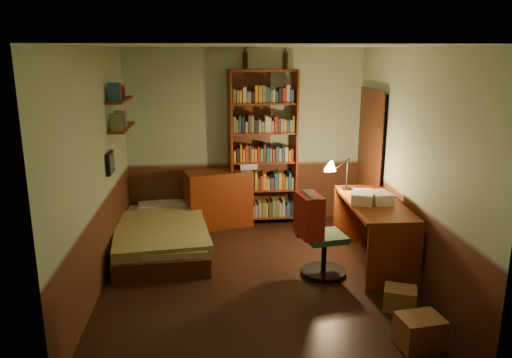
{
  "coord_description": "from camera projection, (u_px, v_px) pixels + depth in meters",
  "views": [
    {
      "loc": [
        -0.52,
        -5.35,
        2.56
      ],
      "look_at": [
        0.0,
        0.25,
        1.1
      ],
      "focal_mm": 35.0,
      "sensor_mm": 36.0,
      "label": 1
    }
  ],
  "objects": [
    {
      "name": "desk",
      "position": [
        372.0,
        233.0,
        6.03
      ],
      "size": [
        0.66,
        1.53,
        0.81
      ],
      "primitive_type": "cube",
      "rotation": [
        0.0,
        0.0,
        -0.03
      ],
      "color": "#61240D",
      "rests_on": "ground"
    },
    {
      "name": "bottle_right",
      "position": [
        285.0,
        61.0,
        7.18
      ],
      "size": [
        0.08,
        0.08,
        0.24
      ],
      "primitive_type": "cylinder",
      "rotation": [
        0.0,
        0.0,
        0.42
      ],
      "color": "black",
      "rests_on": "bookshelf"
    },
    {
      "name": "bottle_left",
      "position": [
        245.0,
        60.0,
        7.13
      ],
      "size": [
        0.09,
        0.09,
        0.24
      ],
      "primitive_type": "cylinder",
      "rotation": [
        0.0,
        0.0,
        0.41
      ],
      "color": "black",
      "rests_on": "bookshelf"
    },
    {
      "name": "desk_lamp",
      "position": [
        347.0,
        169.0,
        6.38
      ],
      "size": [
        0.16,
        0.16,
        0.54
      ],
      "primitive_type": "cone",
      "rotation": [
        0.0,
        0.0,
        0.02
      ],
      "color": "black",
      "rests_on": "desk"
    },
    {
      "name": "framed_picture",
      "position": [
        110.0,
        163.0,
        5.96
      ],
      "size": [
        0.04,
        0.32,
        0.26
      ],
      "primitive_type": "cube",
      "color": "black",
      "rests_on": "wall_left"
    },
    {
      "name": "wall_right",
      "position": [
        412.0,
        164.0,
        5.68
      ],
      "size": [
        0.02,
        4.0,
        2.6
      ],
      "primitive_type": "cube",
      "color": "#97B38E",
      "rests_on": "ground"
    },
    {
      "name": "cardboard_box_b",
      "position": [
        400.0,
        298.0,
        5.06
      ],
      "size": [
        0.39,
        0.36,
        0.22
      ],
      "primitive_type": "cube",
      "rotation": [
        0.0,
        0.0,
        -0.39
      ],
      "color": "brown",
      "rests_on": "ground"
    },
    {
      "name": "paper_stack",
      "position": [
        363.0,
        197.0,
        5.87
      ],
      "size": [
        0.34,
        0.39,
        0.13
      ],
      "primitive_type": "cube",
      "rotation": [
        0.0,
        0.0,
        -0.37
      ],
      "color": "silver",
      "rests_on": "desk"
    },
    {
      "name": "wall_shelf_upper",
      "position": [
        120.0,
        100.0,
        6.27
      ],
      "size": [
        0.2,
        0.9,
        0.03
      ],
      "primitive_type": "cube",
      "color": "#61240D",
      "rests_on": "wall_left"
    },
    {
      "name": "door_trim",
      "position": [
        368.0,
        164.0,
        7.0
      ],
      "size": [
        0.02,
        0.98,
        2.08
      ],
      "primitive_type": "cube",
      "color": "#3D1C0D",
      "rests_on": "ground"
    },
    {
      "name": "cardboard_box_a",
      "position": [
        420.0,
        331.0,
        4.41
      ],
      "size": [
        0.42,
        0.35,
        0.28
      ],
      "primitive_type": "cube",
      "rotation": [
        0.0,
        0.0,
        0.14
      ],
      "color": "brown",
      "rests_on": "ground"
    },
    {
      "name": "wall_shelf_lower",
      "position": [
        122.0,
        127.0,
        6.36
      ],
      "size": [
        0.2,
        0.9,
        0.03
      ],
      "primitive_type": "cube",
      "color": "#61240D",
      "rests_on": "wall_left"
    },
    {
      "name": "floor",
      "position": [
        258.0,
        276.0,
        5.85
      ],
      "size": [
        3.5,
        4.0,
        0.02
      ],
      "primitive_type": "cube",
      "color": "black",
      "rests_on": "ground"
    },
    {
      "name": "red_jacket",
      "position": [
        307.0,
        173.0,
        5.49
      ],
      "size": [
        0.31,
        0.45,
        0.49
      ],
      "primitive_type": "cube",
      "rotation": [
        0.0,
        0.0,
        -0.22
      ],
      "color": "maroon",
      "rests_on": "office_chair"
    },
    {
      "name": "doorway",
      "position": [
        371.0,
        164.0,
        7.0
      ],
      "size": [
        0.06,
        0.9,
        2.0
      ],
      "primitive_type": "cube",
      "color": "black",
      "rests_on": "ground"
    },
    {
      "name": "mini_stereo",
      "position": [
        247.0,
        164.0,
        7.44
      ],
      "size": [
        0.3,
        0.25,
        0.14
      ],
      "primitive_type": "cube",
      "rotation": [
        0.0,
        0.0,
        0.19
      ],
      "color": "#B2B2B7",
      "rests_on": "dresser"
    },
    {
      "name": "wall_back",
      "position": [
        245.0,
        137.0,
        7.46
      ],
      "size": [
        3.5,
        0.02,
        2.6
      ],
      "primitive_type": "cube",
      "color": "#97B38E",
      "rests_on": "ground"
    },
    {
      "name": "office_chair",
      "position": [
        325.0,
        234.0,
        5.74
      ],
      "size": [
        0.57,
        0.52,
        1.0
      ],
      "primitive_type": "cube",
      "rotation": [
        0.0,
        0.0,
        0.17
      ],
      "color": "#2C4F34",
      "rests_on": "ground"
    },
    {
      "name": "bed",
      "position": [
        162.0,
        225.0,
        6.6
      ],
      "size": [
        1.25,
        2.14,
        0.61
      ],
      "primitive_type": "cube",
      "rotation": [
        0.0,
        0.0,
        0.07
      ],
      "color": "olive",
      "rests_on": "ground"
    },
    {
      "name": "bookshelf",
      "position": [
        262.0,
        149.0,
        7.36
      ],
      "size": [
        1.01,
        0.43,
        2.29
      ],
      "primitive_type": "cube",
      "rotation": [
        0.0,
        0.0,
        0.13
      ],
      "color": "#61240D",
      "rests_on": "ground"
    },
    {
      "name": "wall_left",
      "position": [
        95.0,
        171.0,
        5.36
      ],
      "size": [
        0.02,
        4.0,
        2.6
      ],
      "primitive_type": "cube",
      "color": "#97B38E",
      "rests_on": "ground"
    },
    {
      "name": "dresser",
      "position": [
        218.0,
        198.0,
        7.4
      ],
      "size": [
        1.04,
        0.71,
        0.84
      ],
      "primitive_type": "cube",
      "rotation": [
        0.0,
        0.0,
        0.27
      ],
      "color": "#61240D",
      "rests_on": "ground"
    },
    {
      "name": "wall_front",
      "position": [
        285.0,
        231.0,
        3.58
      ],
      "size": [
        3.5,
        0.02,
        2.6
      ],
      "primitive_type": "cube",
      "color": "#97B38E",
      "rests_on": "ground"
    },
    {
      "name": "ceiling",
      "position": [
        258.0,
        45.0,
        5.19
      ],
      "size": [
        3.5,
        4.0,
        0.02
      ],
      "primitive_type": "cube",
      "color": "silver",
      "rests_on": "wall_back"
    }
  ]
}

